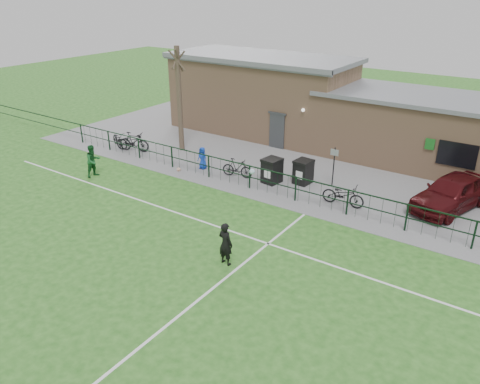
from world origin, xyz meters
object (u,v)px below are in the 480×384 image
Objects in this scene: bicycle_c at (132,142)px; ball_ground at (179,169)px; wheelie_bin_left at (272,171)px; spectator_child at (202,158)px; bicycle_e at (343,195)px; wheelie_bin_right at (303,173)px; bicycle_b at (134,142)px; bicycle_d at (237,168)px; bicycle_a at (118,139)px; car_maroon at (452,192)px; sign_post at (334,167)px; bare_tree at (179,100)px; outfield_player at (93,161)px.

ball_ground is at bearing -125.56° from bicycle_c.
spectator_child reaches higher than wheelie_bin_left.
wheelie_bin_left reaches higher than bicycle_e.
spectator_child is at bearing -112.65° from bicycle_c.
bicycle_b is at bearing -167.14° from wheelie_bin_right.
bicycle_d is 7.61× the size of ball_ground.
wheelie_bin_left is at bearing -143.97° from wheelie_bin_right.
bicycle_a is 8.76m from bicycle_d.
wheelie_bin_right is 6.77m from car_maroon.
bicycle_a is at bearing 67.06° from bicycle_c.
bicycle_d is at bearing 19.70° from ball_ground.
sign_post is at bearing 19.88° from ball_ground.
spectator_child reaches higher than bicycle_d.
car_maroon is at bearing -88.18° from bicycle_d.
bicycle_d is at bearing 3.23° from spectator_child.
wheelie_bin_left reaches higher than bicycle_b.
bicycle_e is at bearing 6.64° from ball_ground.
bare_tree is at bearing 76.83° from bicycle_e.
bare_tree is at bearing 128.14° from ball_ground.
spectator_child is (-12.04, -2.39, -0.18)m from car_maroon.
outfield_player is (1.35, -3.95, 0.29)m from bicycle_c.
outfield_player reaches higher than wheelie_bin_left.
bicycle_e is at bearing 0.76° from wheelie_bin_left.
bicycle_c is 1.69× the size of spectator_child.
wheelie_bin_right is 6.60m from ball_ground.
spectator_child is 0.71× the size of outfield_player.
wheelie_bin_right reaches higher than bicycle_e.
car_maroon is 13.31m from ball_ground.
outfield_player is at bearing -140.32° from car_maroon.
wheelie_bin_right is 0.69× the size of bicycle_d.
spectator_child reaches higher than wheelie_bin_right.
wheelie_bin_right is at bearing -3.30° from bare_tree.
car_maroon reaches higher than bicycle_e.
bicycle_b reaches higher than ball_ground.
spectator_child is at bearing -40.43° from outfield_player.
sign_post reaches higher than outfield_player.
bare_tree reaches higher than wheelie_bin_right.
bicycle_d is 5.79m from bicycle_e.
bicycle_c is (-17.31, -2.42, -0.25)m from car_maroon.
bare_tree is at bearing -177.77° from wheelie_bin_right.
car_maroon reaches higher than spectator_child.
car_maroon is 2.36× the size of bicycle_b.
bicycle_c is (-0.20, 0.06, -0.05)m from bicycle_b.
wheelie_bin_right is (1.33, 0.78, -0.02)m from wheelie_bin_left.
bicycle_e is 1.14× the size of outfield_player.
ball_ground is (4.27, -0.93, -0.49)m from bicycle_b.
bicycle_a reaches higher than ball_ground.
sign_post is at bearing -154.71° from car_maroon.
spectator_child reaches higher than bicycle_b.
ball_ground is at bearing -42.36° from outfield_player.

